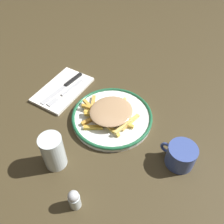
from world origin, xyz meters
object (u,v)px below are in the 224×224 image
object	(u,v)px
fork	(66,92)
coffee_mug	(181,155)
knife	(66,85)
water_glass	(53,152)
plate	(112,117)
napkin	(63,90)
salt_shaker	(74,199)
fries_heap	(110,112)

from	to	relation	value
fork	coffee_mug	distance (m)	0.47
knife	water_glass	bearing A→B (deg)	125.17
plate	knife	xyz separation A→B (m)	(0.24, -0.04, 0.00)
knife	fork	bearing A→B (deg)	129.33
water_glass	coffee_mug	bearing A→B (deg)	-146.60
fork	water_glass	size ratio (longest dim) A/B	1.50
knife	napkin	bearing A→B (deg)	85.84
napkin	coffee_mug	bearing A→B (deg)	174.20
salt_shaker	fries_heap	bearing A→B (deg)	-73.50
plate	knife	world-z (taller)	plate
fries_heap	coffee_mug	size ratio (longest dim) A/B	1.90
knife	coffee_mug	size ratio (longest dim) A/B	1.93
napkin	fork	xyz separation A→B (m)	(-0.03, 0.01, 0.01)
knife	salt_shaker	size ratio (longest dim) A/B	3.02
napkin	fork	bearing A→B (deg)	155.60
fork	napkin	bearing A→B (deg)	-24.40
salt_shaker	fork	bearing A→B (deg)	-46.40
napkin	knife	bearing A→B (deg)	-94.16
plate	napkin	world-z (taller)	plate
knife	coffee_mug	xyz separation A→B (m)	(-0.50, 0.07, 0.02)
napkin	salt_shaker	bearing A→B (deg)	134.99
plate	coffee_mug	bearing A→B (deg)	172.74
napkin	water_glass	bearing A→B (deg)	127.34
napkin	fork	world-z (taller)	fork
coffee_mug	salt_shaker	world-z (taller)	same
fork	water_glass	distance (m)	0.29
knife	water_glass	world-z (taller)	water_glass
fries_heap	salt_shaker	bearing A→B (deg)	106.50
fork	fries_heap	bearing A→B (deg)	177.12
plate	water_glass	world-z (taller)	water_glass
fries_heap	knife	xyz separation A→B (m)	(0.23, -0.04, -0.02)
plate	salt_shaker	bearing A→B (deg)	105.26
water_glass	salt_shaker	size ratio (longest dim) A/B	1.69
fork	knife	size ratio (longest dim) A/B	0.84
napkin	knife	size ratio (longest dim) A/B	1.07
fork	salt_shaker	world-z (taller)	salt_shaker
plate	knife	bearing A→B (deg)	-8.72
plate	fries_heap	bearing A→B (deg)	42.20
napkin	coffee_mug	size ratio (longest dim) A/B	2.08
coffee_mug	fries_heap	bearing A→B (deg)	-6.03
water_glass	salt_shaker	world-z (taller)	water_glass
knife	salt_shaker	distance (m)	0.47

